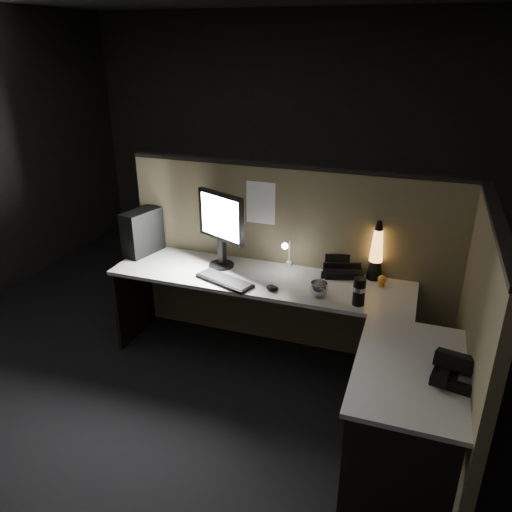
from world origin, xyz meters
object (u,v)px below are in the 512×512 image
(pc_tower, at_px, (143,232))
(lava_lamp, at_px, (376,255))
(monitor, at_px, (221,223))
(desk_phone, at_px, (458,371))
(keyboard, at_px, (225,280))

(pc_tower, distance_m, lava_lamp, 1.90)
(monitor, height_order, lava_lamp, monitor)
(lava_lamp, xyz_separation_m, desk_phone, (0.56, -1.10, -0.13))
(pc_tower, xyz_separation_m, desk_phone, (2.46, -0.96, -0.13))
(monitor, distance_m, desk_phone, 1.99)
(pc_tower, bearing_deg, lava_lamp, 18.19)
(keyboard, bearing_deg, pc_tower, -178.08)
(lava_lamp, distance_m, desk_phone, 1.24)
(desk_phone, bearing_deg, monitor, 162.94)
(monitor, relative_size, lava_lamp, 1.32)
(keyboard, distance_m, lava_lamp, 1.14)
(monitor, bearing_deg, keyboard, -39.13)
(pc_tower, relative_size, desk_phone, 1.29)
(pc_tower, xyz_separation_m, lava_lamp, (1.89, 0.13, 0.00))
(lava_lamp, bearing_deg, pc_tower, -175.94)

